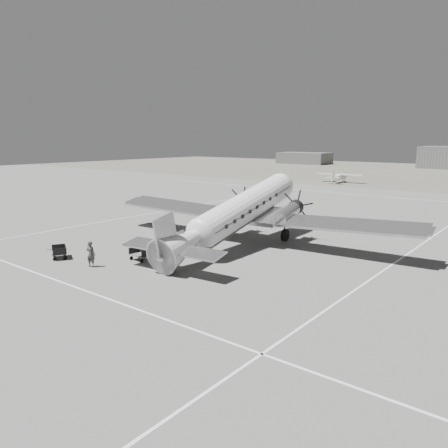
% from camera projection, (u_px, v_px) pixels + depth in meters
% --- Properties ---
extents(ground, '(260.00, 260.00, 0.00)m').
position_uv_depth(ground, '(234.00, 247.00, 36.29)').
color(ground, slate).
rests_on(ground, ground).
extents(taxi_line_near, '(60.00, 0.15, 0.01)m').
position_uv_depth(taxi_line_near, '(90.00, 292.00, 25.52)').
color(taxi_line_near, silver).
rests_on(taxi_line_near, ground).
extents(taxi_line_right, '(0.15, 80.00, 0.01)m').
position_uv_depth(taxi_line_right, '(378.00, 274.00, 28.99)').
color(taxi_line_right, silver).
rests_on(taxi_line_right, ground).
extents(taxi_line_left, '(0.15, 60.00, 0.01)m').
position_uv_depth(taxi_line_left, '(168.00, 210.00, 54.95)').
color(taxi_line_left, silver).
rests_on(taxi_line_left, ground).
extents(taxi_line_horizon, '(90.00, 0.15, 0.01)m').
position_uv_depth(taxi_line_horizon, '(391.00, 197.00, 67.08)').
color(taxi_line_horizon, silver).
rests_on(taxi_line_horizon, ground).
extents(shed_secondary, '(18.00, 10.00, 4.00)m').
position_uv_depth(shed_secondary, '(304.00, 158.00, 157.92)').
color(shed_secondary, '#565656').
rests_on(shed_secondary, ground).
extents(dc3_airliner, '(30.57, 22.50, 5.51)m').
position_uv_depth(dc3_airliner, '(239.00, 214.00, 36.03)').
color(dc3_airliner, '#B0B0B2').
rests_on(dc3_airliner, ground).
extents(light_plane_left, '(10.12, 8.45, 1.99)m').
position_uv_depth(light_plane_left, '(339.00, 178.00, 89.49)').
color(light_plane_left, silver).
rests_on(light_plane_left, ground).
extents(baggage_cart_near, '(1.65, 1.20, 0.90)m').
position_uv_depth(baggage_cart_near, '(140.00, 254.00, 32.20)').
color(baggage_cart_near, '#565656').
rests_on(baggage_cart_near, ground).
extents(baggage_cart_far, '(2.00, 1.80, 0.93)m').
position_uv_depth(baggage_cart_far, '(59.00, 252.00, 32.79)').
color(baggage_cart_far, '#565656').
rests_on(baggage_cart_far, ground).
extents(ground_crew, '(0.77, 0.63, 1.84)m').
position_uv_depth(ground_crew, '(91.00, 254.00, 30.50)').
color(ground_crew, '#323232').
rests_on(ground_crew, ground).
extents(ramp_agent, '(0.68, 0.86, 1.75)m').
position_uv_depth(ramp_agent, '(171.00, 244.00, 33.60)').
color(ramp_agent, beige).
rests_on(ramp_agent, ground).
extents(passenger, '(0.74, 0.87, 1.52)m').
position_uv_depth(passenger, '(174.00, 245.00, 33.65)').
color(passenger, beige).
rests_on(passenger, ground).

